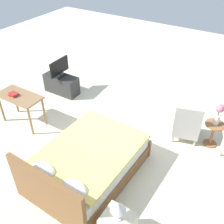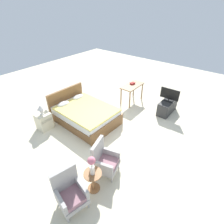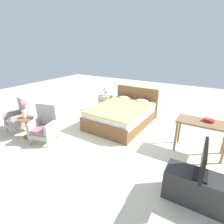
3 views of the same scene
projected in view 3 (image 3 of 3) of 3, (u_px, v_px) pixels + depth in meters
ground_plane at (105, 139)px, 4.55m from camera, size 16.00×16.00×0.00m
bed at (123, 114)px, 5.37m from camera, size 1.57×2.17×0.96m
armchair_by_window_left at (19, 118)px, 4.88m from camera, size 0.65×0.65×0.92m
armchair_by_window_right at (44, 127)px, 4.36m from camera, size 0.67×0.67×0.92m
side_table at (27, 125)px, 4.53m from camera, size 0.40×0.40×0.54m
flower_vase at (23, 107)px, 4.35m from camera, size 0.17×0.17×0.48m
nightstand at (106, 103)px, 6.52m from camera, size 0.44×0.41×0.56m
table_lamp at (106, 90)px, 6.34m from camera, size 0.22×0.22×0.33m
tv_stand at (197, 188)px, 2.64m from camera, size 0.96×0.40×0.51m
tv_flatscreen at (203, 161)px, 2.46m from camera, size 0.21×0.68×0.48m
vanity_desk at (202, 126)px, 3.77m from camera, size 1.04×0.52×0.75m
book_stack at (208, 120)px, 3.73m from camera, size 0.23×0.18×0.06m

